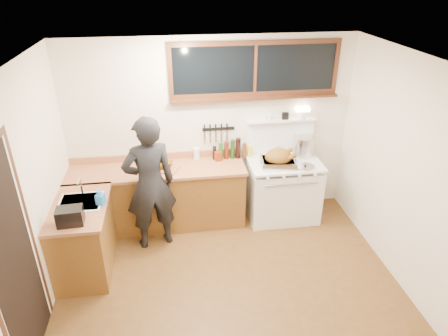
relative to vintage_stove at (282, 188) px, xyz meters
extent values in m
cube|color=#523315|center=(-1.00, -1.41, -0.48)|extent=(4.00, 3.50, 0.02)
cube|color=silver|center=(-1.00, 0.36, 0.83)|extent=(4.00, 0.05, 2.60)
cube|color=silver|center=(-1.00, -3.19, 0.83)|extent=(4.00, 0.05, 2.60)
cube|color=silver|center=(-3.03, -1.41, 0.83)|extent=(0.05, 3.50, 2.60)
cube|color=silver|center=(1.02, -1.41, 0.83)|extent=(0.05, 3.50, 2.60)
cube|color=white|center=(-1.00, -1.41, 2.16)|extent=(4.00, 3.50, 0.05)
cube|color=brown|center=(-1.80, 0.04, -0.04)|extent=(2.40, 0.60, 0.86)
cube|color=#A46741|center=(-1.80, 0.03, 0.41)|extent=(2.44, 0.64, 0.04)
cube|color=#A46741|center=(-1.80, 0.32, 0.48)|extent=(2.40, 0.03, 0.10)
sphere|color=#B78C38|center=(-2.80, -0.24, 0.23)|extent=(0.03, 0.03, 0.03)
sphere|color=#B78C38|center=(-2.30, -0.24, 0.23)|extent=(0.03, 0.03, 0.03)
sphere|color=#B78C38|center=(-1.80, -0.24, 0.23)|extent=(0.03, 0.03, 0.03)
sphere|color=#B78C38|center=(-1.30, -0.24, 0.23)|extent=(0.03, 0.03, 0.03)
sphere|color=#B78C38|center=(-0.85, -0.24, 0.23)|extent=(0.03, 0.03, 0.03)
cube|color=brown|center=(-2.70, -0.79, -0.04)|extent=(0.60, 1.05, 0.86)
cube|color=#A46741|center=(-2.69, -0.79, 0.41)|extent=(0.64, 1.09, 0.04)
cube|color=white|center=(-2.68, -0.71, 0.37)|extent=(0.45, 0.40, 0.14)
cube|color=white|center=(-2.68, -0.71, 0.44)|extent=(0.50, 0.45, 0.01)
cylinder|color=silver|center=(-2.68, -0.53, 0.55)|extent=(0.02, 0.02, 0.24)
cylinder|color=silver|center=(-2.68, -0.61, 0.66)|extent=(0.02, 0.18, 0.02)
cube|color=white|center=(0.00, -0.01, -0.06)|extent=(1.00, 0.70, 0.82)
cube|color=white|center=(0.00, -0.01, 0.42)|extent=(1.02, 0.72, 0.03)
cube|color=white|center=(0.00, -0.35, 0.05)|extent=(0.88, 0.02, 0.46)
cylinder|color=silver|center=(0.00, -0.38, 0.27)|extent=(0.75, 0.02, 0.02)
cylinder|color=white|center=(-0.33, -0.37, 0.38)|extent=(0.04, 0.03, 0.04)
cylinder|color=white|center=(-0.11, -0.37, 0.38)|extent=(0.04, 0.03, 0.04)
cylinder|color=white|center=(0.11, -0.37, 0.38)|extent=(0.04, 0.03, 0.04)
cylinder|color=white|center=(0.33, -0.37, 0.38)|extent=(0.04, 0.03, 0.04)
cube|color=white|center=(0.00, 0.31, 0.68)|extent=(1.00, 0.05, 0.50)
cube|color=white|center=(0.00, 0.28, 0.95)|extent=(1.00, 0.12, 0.03)
cylinder|color=white|center=(0.30, 0.28, 1.02)|extent=(0.11, 0.11, 0.11)
cube|color=#FFE5B2|center=(0.30, 0.28, 1.10)|extent=(0.19, 0.10, 0.06)
cube|color=black|center=(0.05, 0.28, 1.01)|extent=(0.09, 0.05, 0.10)
cylinder|color=white|center=(-0.18, 0.28, 1.01)|extent=(0.04, 0.04, 0.09)
cylinder|color=white|center=(-0.24, 0.28, 1.01)|extent=(0.04, 0.04, 0.09)
cube|color=black|center=(-0.40, 0.32, 1.68)|extent=(2.20, 0.01, 0.62)
cube|color=#33190E|center=(-0.40, 0.32, 2.02)|extent=(2.32, 0.04, 0.06)
cube|color=#33190E|center=(-0.40, 0.32, 1.34)|extent=(2.32, 0.04, 0.06)
cube|color=#33190E|center=(-1.53, 0.32, 1.68)|extent=(0.06, 0.04, 0.62)
cube|color=#33190E|center=(0.73, 0.32, 1.68)|extent=(0.06, 0.04, 0.62)
cube|color=#33190E|center=(-0.40, 0.32, 1.68)|extent=(0.04, 0.04, 0.62)
cube|color=#33190E|center=(-0.40, 0.27, 1.30)|extent=(2.32, 0.13, 0.03)
cube|color=black|center=(-2.99, -1.96, 0.58)|extent=(0.01, 0.86, 2.10)
cube|color=#33190E|center=(-2.99, -1.48, 0.58)|extent=(0.01, 0.07, 2.10)
cube|color=black|center=(-0.90, 0.33, 0.85)|extent=(0.46, 0.02, 0.04)
cube|color=silver|center=(-1.10, 0.31, 0.74)|extent=(0.02, 0.00, 0.18)
cube|color=black|center=(-1.10, 0.31, 0.88)|extent=(0.02, 0.02, 0.10)
cube|color=silver|center=(-1.02, 0.31, 0.74)|extent=(0.02, 0.00, 0.18)
cube|color=black|center=(-1.02, 0.31, 0.88)|extent=(0.02, 0.02, 0.10)
cube|color=silver|center=(-0.94, 0.31, 0.74)|extent=(0.02, 0.00, 0.18)
cube|color=black|center=(-0.94, 0.31, 0.88)|extent=(0.02, 0.02, 0.10)
cube|color=silver|center=(-0.86, 0.31, 0.74)|extent=(0.03, 0.00, 0.18)
cube|color=black|center=(-0.86, 0.31, 0.88)|extent=(0.02, 0.02, 0.10)
cube|color=silver|center=(-0.78, 0.31, 0.74)|extent=(0.03, 0.00, 0.18)
cube|color=black|center=(-0.78, 0.31, 0.88)|extent=(0.02, 0.02, 0.10)
imported|color=black|center=(-1.88, -0.41, 0.44)|extent=(0.75, 0.59, 1.82)
imported|color=#2B81D9|center=(-2.43, -0.79, 0.53)|extent=(0.12, 0.12, 0.20)
cube|color=black|center=(-2.70, -1.14, 0.53)|extent=(0.28, 0.21, 0.19)
cube|color=#A46741|center=(-1.69, 0.00, 0.44)|extent=(0.43, 0.39, 0.02)
ellipsoid|color=brown|center=(-1.69, 0.00, 0.51)|extent=(0.23, 0.20, 0.11)
sphere|color=brown|center=(-1.60, 0.04, 0.53)|extent=(0.04, 0.04, 0.04)
sphere|color=brown|center=(-1.60, -0.05, 0.53)|extent=(0.04, 0.04, 0.04)
cube|color=silver|center=(-0.13, -0.13, 0.48)|extent=(0.51, 0.41, 0.10)
cube|color=#3F3F42|center=(-0.13, -0.13, 0.52)|extent=(0.45, 0.35, 0.03)
torus|color=silver|center=(-0.38, -0.13, 0.53)|extent=(0.03, 0.10, 0.10)
torus|color=silver|center=(0.11, -0.13, 0.53)|extent=(0.03, 0.10, 0.10)
ellipsoid|color=brown|center=(-0.13, -0.13, 0.57)|extent=(0.40, 0.32, 0.24)
cylinder|color=brown|center=(-0.01, -0.21, 0.59)|extent=(0.14, 0.07, 0.10)
sphere|color=brown|center=(0.06, -0.21, 0.63)|extent=(0.07, 0.07, 0.07)
cylinder|color=brown|center=(-0.01, -0.04, 0.59)|extent=(0.14, 0.07, 0.10)
sphere|color=brown|center=(0.06, -0.04, 0.63)|extent=(0.07, 0.07, 0.07)
cylinder|color=silver|center=(0.33, 0.17, 0.58)|extent=(0.37, 0.37, 0.29)
cylinder|color=silver|center=(-0.02, 0.18, 0.49)|extent=(0.16, 0.16, 0.12)
cylinder|color=black|center=(-0.02, 0.30, 0.54)|extent=(0.02, 0.16, 0.02)
cylinder|color=silver|center=(0.23, -0.22, 0.44)|extent=(0.33, 0.33, 0.02)
sphere|color=black|center=(0.23, -0.22, 0.46)|extent=(0.03, 0.03, 0.03)
cube|color=maroon|center=(-0.93, 0.17, 0.50)|extent=(0.11, 0.10, 0.14)
cylinder|color=white|center=(-1.23, 0.27, 0.51)|extent=(0.10, 0.10, 0.17)
cylinder|color=black|center=(-0.97, 0.22, 0.53)|extent=(0.05, 0.05, 0.20)
cylinder|color=black|center=(-0.88, 0.22, 0.56)|extent=(0.06, 0.06, 0.25)
cylinder|color=black|center=(-0.80, 0.22, 0.56)|extent=(0.07, 0.07, 0.26)
cylinder|color=black|center=(-0.71, 0.22, 0.57)|extent=(0.06, 0.06, 0.28)
cylinder|color=black|center=(-0.63, 0.22, 0.58)|extent=(0.07, 0.07, 0.30)
cylinder|color=black|center=(-0.54, 0.22, 0.54)|extent=(0.06, 0.06, 0.22)
cylinder|color=black|center=(-0.46, 0.22, 0.52)|extent=(0.06, 0.06, 0.18)
camera|label=1|loc=(-1.59, -4.90, 2.93)|focal=32.00mm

